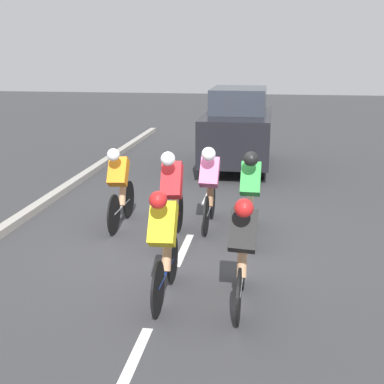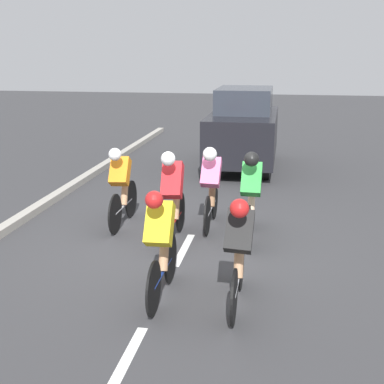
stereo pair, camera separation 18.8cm
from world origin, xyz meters
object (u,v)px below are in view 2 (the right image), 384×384
(cyclist_black, at_px, (239,249))
(cyclist_yellow, at_px, (160,242))
(support_car, at_px, (243,129))
(cyclist_red, at_px, (173,194))
(cyclist_green, at_px, (251,193))
(cyclist_orange, at_px, (121,185))
(cyclist_pink, at_px, (211,184))

(cyclist_black, bearing_deg, cyclist_yellow, -2.91)
(cyclist_yellow, height_order, support_car, support_car)
(cyclist_red, distance_m, cyclist_black, 2.47)
(cyclist_red, relative_size, cyclist_green, 0.97)
(cyclist_yellow, bearing_deg, cyclist_orange, -63.69)
(cyclist_pink, bearing_deg, cyclist_orange, 6.68)
(support_car, bearing_deg, cyclist_orange, 71.80)
(cyclist_orange, height_order, cyclist_green, cyclist_green)
(cyclist_orange, distance_m, support_car, 5.53)
(cyclist_orange, bearing_deg, support_car, -108.20)
(cyclist_pink, relative_size, support_car, 0.43)
(cyclist_yellow, bearing_deg, cyclist_green, -111.51)
(cyclist_pink, relative_size, cyclist_yellow, 1.01)
(cyclist_black, bearing_deg, cyclist_green, -89.60)
(cyclist_yellow, distance_m, support_car, 7.98)
(cyclist_pink, height_order, cyclist_red, cyclist_red)
(cyclist_orange, relative_size, cyclist_green, 0.99)
(cyclist_pink, bearing_deg, cyclist_green, 146.09)
(cyclist_red, height_order, cyclist_black, cyclist_red)
(cyclist_green, relative_size, cyclist_black, 1.04)
(cyclist_orange, distance_m, cyclist_green, 2.32)
(support_car, bearing_deg, cyclist_black, 94.23)
(cyclist_red, xyz_separation_m, cyclist_black, (-1.25, 2.13, -0.05))
(cyclist_red, bearing_deg, cyclist_orange, -31.24)
(cyclist_pink, xyz_separation_m, cyclist_green, (-0.73, 0.49, 0.02))
(cyclist_pink, xyz_separation_m, cyclist_yellow, (0.22, 2.91, -0.01))
(support_car, bearing_deg, cyclist_yellow, 87.29)
(cyclist_red, relative_size, cyclist_yellow, 1.01)
(cyclist_yellow, xyz_separation_m, cyclist_black, (-0.97, 0.05, -0.01))
(cyclist_yellow, relative_size, cyclist_orange, 0.98)
(cyclist_red, relative_size, cyclist_orange, 0.98)
(cyclist_yellow, height_order, cyclist_green, cyclist_green)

